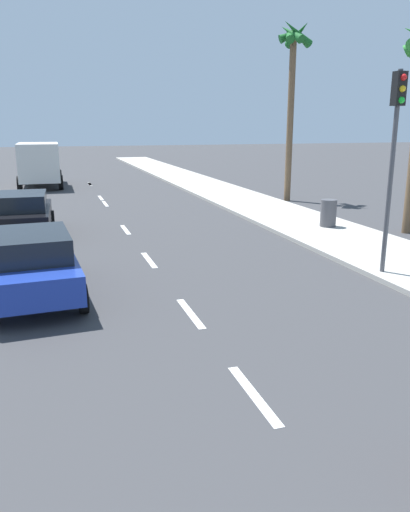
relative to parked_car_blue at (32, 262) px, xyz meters
name	(u,v)px	position (x,y,z in m)	size (l,w,h in m)	color
ground_plane	(126,230)	(3.19, 7.07, -0.84)	(160.00, 160.00, 0.00)	#38383A
sidewalk_strip	(271,211)	(10.17, 9.07, -0.77)	(3.60, 80.00, 0.14)	#B2ADA3
lane_stripe_2	(254,394)	(3.19, -5.60, -0.84)	(0.16, 1.80, 0.01)	white
lane_stripe_3	(190,313)	(3.19, -2.11, -0.84)	(0.16, 1.80, 0.01)	white
lane_stripe_4	(149,260)	(3.19, 2.45, -0.84)	(0.16, 1.80, 0.01)	white
lane_stripe_5	(125,230)	(3.19, 7.12, -0.84)	(0.16, 1.80, 0.01)	white
lane_stripe_6	(105,204)	(3.19, 13.96, -0.84)	(0.16, 1.80, 0.01)	white
lane_stripe_7	(101,198)	(3.19, 16.16, -0.84)	(0.16, 1.80, 0.01)	white
lane_stripe_8	(90,184)	(3.19, 23.11, -0.84)	(0.16, 1.80, 0.01)	white
lane_stripe_9	(90,184)	(3.19, 23.31, -0.84)	(0.16, 1.80, 0.01)	white
parked_car_blue	(32,262)	(0.00, 0.00, 0.00)	(2.25, 4.54, 1.57)	#1E389E
parked_car_black	(24,213)	(-0.44, 7.11, 0.00)	(2.12, 4.42, 1.57)	black
delivery_truck	(40,163)	(0.05, 22.43, 0.66)	(2.74, 6.27, 2.80)	beige
palm_tree_far	(293,66)	(12.54, 12.20, 5.89)	(1.89, 1.88, 8.89)	brown
traffic_signal	(395,137)	(8.77, -1.04, 2.77)	(0.28, 0.33, 5.20)	#4C4C51
trash_bin_far	(328,213)	(10.58, 4.79, -0.19)	(0.60, 0.60, 1.03)	#47474C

